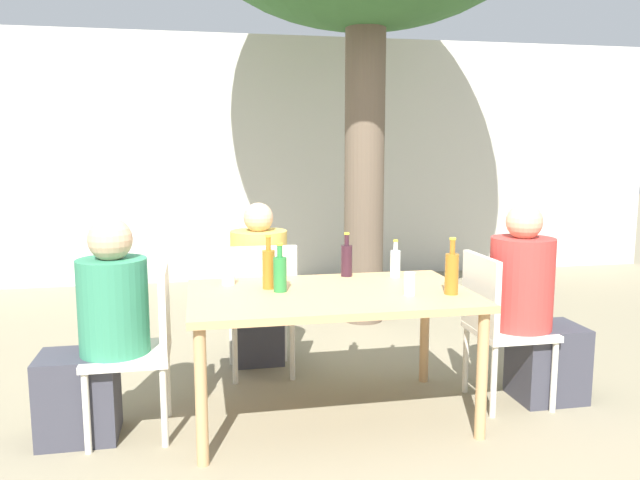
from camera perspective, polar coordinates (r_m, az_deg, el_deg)
ground_plane at (r=3.75m, az=0.93°, el=-15.82°), size 30.00×30.00×0.00m
cafe_building_wall at (r=7.31m, az=-5.59°, el=7.32°), size 10.00×0.08×2.80m
dining_table_front at (r=3.52m, az=0.95°, el=-5.90°), size 1.57×0.96×0.74m
patio_chair_0 at (r=3.50m, az=-15.80°, el=-8.80°), size 0.44×0.44×0.91m
patio_chair_1 at (r=3.90m, az=15.88°, el=-7.03°), size 0.44×0.44×0.91m
patio_chair_2 at (r=4.20m, az=-5.35°, el=-5.64°), size 0.44×0.44×0.91m
person_seated_0 at (r=3.53m, az=-19.65°, el=-8.62°), size 0.58×0.36×1.18m
person_seated_1 at (r=4.00m, az=18.86°, el=-6.33°), size 0.59×0.38×1.21m
person_seated_2 at (r=4.42m, az=-5.67°, el=-4.79°), size 0.39×0.59×1.17m
water_bottle_0 at (r=3.92m, az=6.90°, el=-2.06°), size 0.06×0.06×0.23m
wine_bottle_1 at (r=3.91m, az=2.45°, el=-1.78°), size 0.07×0.07×0.28m
green_bottle_2 at (r=3.49m, az=-3.68°, el=-3.03°), size 0.08×0.08×0.28m
amber_bottle_3 at (r=3.57m, az=-4.72°, el=-2.55°), size 0.07×0.07×0.31m
amber_bottle_4 at (r=3.50m, az=11.95°, el=-2.91°), size 0.07×0.07×0.32m
drinking_glass_0 at (r=3.45m, az=8.19°, el=-3.98°), size 0.06×0.06×0.13m
drinking_glass_1 at (r=3.71m, az=-8.39°, el=-3.24°), size 0.08×0.08×0.11m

